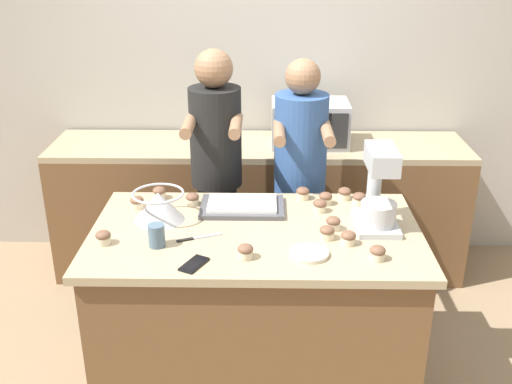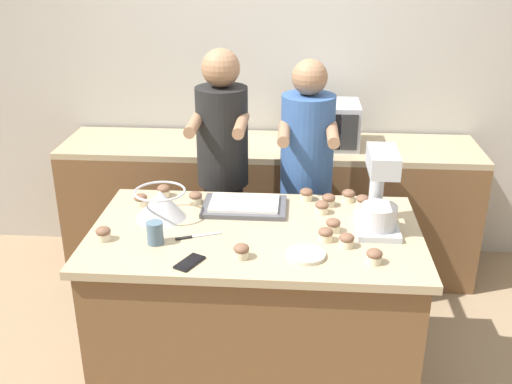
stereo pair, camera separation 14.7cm
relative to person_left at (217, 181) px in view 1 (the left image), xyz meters
name	(u,v)px [view 1 (the left image)]	position (x,y,z in m)	size (l,w,h in m)	color
ground_plane	(256,382)	(0.24, -0.70, -0.89)	(16.00, 16.00, 0.00)	#937A5B
back_wall	(260,71)	(0.24, 0.92, 0.46)	(10.00, 0.06, 2.70)	#B2ADA3
island_counter	(256,310)	(0.24, -0.70, -0.43)	(1.59, 0.90, 0.92)	brown
back_counter	(259,207)	(0.24, 0.57, -0.42)	(2.80, 0.60, 0.93)	brown
person_left	(217,181)	(0.00, 0.00, 0.00)	(0.32, 0.49, 1.66)	#232328
person_right	(299,187)	(0.49, 0.00, -0.04)	(0.32, 0.49, 1.61)	#232328
stand_mixer	(378,193)	(0.83, -0.64, 0.21)	(0.20, 0.30, 0.40)	#B2B7BC
mixing_bowl	(159,205)	(-0.24, -0.59, 0.11)	(0.26, 0.26, 0.15)	#BCBCC1
baking_tray	(242,206)	(0.17, -0.46, 0.05)	(0.43, 0.28, 0.04)	#4C4C51
microwave_oven	(310,123)	(0.58, 0.57, 0.19)	(0.50, 0.34, 0.29)	#B7B7BC
cell_phone	(194,264)	(-0.02, -1.04, 0.04)	(0.13, 0.16, 0.01)	black
drinking_glass	(157,235)	(-0.20, -0.86, 0.08)	(0.08, 0.08, 0.11)	slate
small_plate	(309,253)	(0.48, -0.94, 0.04)	(0.17, 0.17, 0.02)	beige
knife	(197,238)	(-0.03, -0.79, 0.03)	(0.21, 0.10, 0.01)	#BCBCC1
cupcake_0	(333,223)	(0.61, -0.68, 0.06)	(0.07, 0.07, 0.07)	beige
cupcake_1	(320,206)	(0.57, -0.48, 0.06)	(0.07, 0.07, 0.07)	beige
cupcake_2	(137,202)	(-0.38, -0.46, 0.06)	(0.07, 0.07, 0.07)	beige
cupcake_3	(327,232)	(0.57, -0.78, 0.06)	(0.07, 0.07, 0.07)	beige
cupcake_4	(192,199)	(-0.09, -0.41, 0.06)	(0.07, 0.07, 0.07)	beige
cupcake_5	(245,251)	(0.20, -0.97, 0.06)	(0.07, 0.07, 0.07)	beige
cupcake_6	(325,198)	(0.60, -0.39, 0.06)	(0.07, 0.07, 0.07)	beige
cupcake_7	(377,253)	(0.78, -0.97, 0.06)	(0.07, 0.07, 0.07)	beige
cupcake_8	(344,193)	(0.71, -0.32, 0.06)	(0.07, 0.07, 0.07)	beige
cupcake_9	(348,238)	(0.67, -0.83, 0.06)	(0.07, 0.07, 0.07)	beige
cupcake_10	(103,237)	(-0.45, -0.85, 0.06)	(0.07, 0.07, 0.07)	beige
cupcake_11	(159,193)	(-0.28, -0.33, 0.06)	(0.07, 0.07, 0.07)	beige
cupcake_12	(359,199)	(0.78, -0.39, 0.06)	(0.07, 0.07, 0.07)	beige
cupcake_13	(303,193)	(0.49, -0.32, 0.06)	(0.07, 0.07, 0.07)	beige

